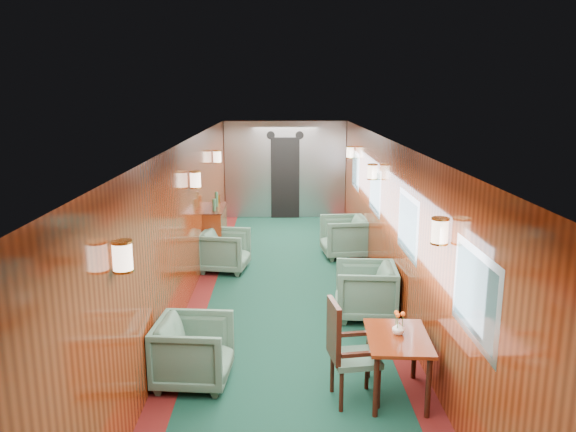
# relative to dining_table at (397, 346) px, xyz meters

# --- Properties ---
(room) EXTENTS (12.00, 12.10, 2.40)m
(room) POSITION_rel_dining_table_xyz_m (-1.07, 2.59, 1.07)
(room) COLOR #0E3426
(room) RESTS_ON ground
(bulkhead) EXTENTS (2.98, 0.17, 2.39)m
(bulkhead) POSITION_rel_dining_table_xyz_m (-1.07, 8.50, 0.62)
(bulkhead) COLOR #A2A4A9
(bulkhead) RESTS_ON ground
(windows_right) EXTENTS (0.02, 8.60, 0.80)m
(windows_right) POSITION_rel_dining_table_xyz_m (0.42, 2.84, 0.89)
(windows_right) COLOR #B4B7BB
(windows_right) RESTS_ON ground
(wall_sconces) EXTENTS (2.97, 7.97, 0.25)m
(wall_sconces) POSITION_rel_dining_table_xyz_m (-1.07, 3.16, 1.23)
(wall_sconces) COLOR #FFE4C6
(wall_sconces) RESTS_ON ground
(dining_table) EXTENTS (0.68, 0.93, 0.67)m
(dining_table) POSITION_rel_dining_table_xyz_m (0.00, 0.00, 0.00)
(dining_table) COLOR maroon
(dining_table) RESTS_ON ground
(side_chair) EXTENTS (0.54, 0.57, 1.08)m
(side_chair) POSITION_rel_dining_table_xyz_m (-0.54, -0.07, 0.02)
(side_chair) COLOR #1A3D31
(side_chair) RESTS_ON ground
(credenza) EXTENTS (0.34, 1.10, 1.26)m
(credenza) POSITION_rel_dining_table_xyz_m (-2.41, 4.96, -0.06)
(credenza) COLOR maroon
(credenza) RESTS_ON ground
(flower_vase) EXTENTS (0.15, 0.15, 0.13)m
(flower_vase) POSITION_rel_dining_table_xyz_m (0.01, 0.05, 0.17)
(flower_vase) COLOR silver
(flower_vase) RESTS_ON dining_table
(armchair_left_near) EXTENTS (0.86, 0.83, 0.72)m
(armchair_left_near) POSITION_rel_dining_table_xyz_m (-2.13, 0.32, -0.20)
(armchair_left_near) COLOR #1A3D31
(armchair_left_near) RESTS_ON ground
(armchair_left_far) EXTENTS (0.92, 0.90, 0.73)m
(armchair_left_far) POSITION_rel_dining_table_xyz_m (-2.16, 4.22, -0.20)
(armchair_left_far) COLOR #1A3D31
(armchair_left_far) RESTS_ON ground
(armchair_right_near) EXTENTS (0.90, 0.88, 0.76)m
(armchair_right_near) POSITION_rel_dining_table_xyz_m (-0.01, 2.11, -0.18)
(armchair_right_near) COLOR #1A3D31
(armchair_right_near) RESTS_ON ground
(armchair_right_far) EXTENTS (0.93, 0.91, 0.77)m
(armchair_right_far) POSITION_rel_dining_table_xyz_m (0.03, 5.05, -0.18)
(armchair_right_far) COLOR #1A3D31
(armchair_right_far) RESTS_ON ground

